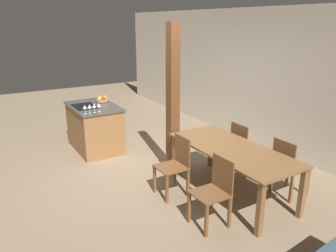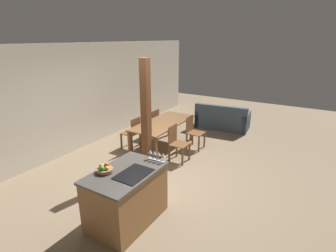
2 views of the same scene
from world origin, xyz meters
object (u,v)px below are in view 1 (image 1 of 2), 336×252
wine_glass_middle (89,107)px  wine_glass_end (99,105)px  wine_glass_near (85,107)px  wine_glass_far (94,106)px  dining_table (232,154)px  timber_post (173,101)px  kitchen_island (95,127)px  dining_chair_near_left (175,164)px  dining_chair_near_right (214,190)px  fruit_bowl (102,99)px  dining_chair_far_left (244,147)px  dining_chair_far_right (288,167)px

wine_glass_middle → wine_glass_end: size_ratio=1.00×
wine_glass_near → wine_glass_far: bearing=90.0°
dining_table → timber_post: 1.30m
kitchen_island → dining_chair_near_left: bearing=9.7°
dining_table → dining_chair_near_right: dining_chair_near_right is taller
wine_glass_far → fruit_bowl: bearing=150.3°
wine_glass_near → dining_chair_far_left: 2.78m
dining_table → kitchen_island: bearing=-159.0°
dining_chair_far_right → dining_chair_far_left: bearing=0.0°
wine_glass_far → kitchen_island: bearing=163.7°
kitchen_island → timber_post: (1.64, 0.78, 0.77)m
dining_chair_near_left → dining_chair_far_left: (0.00, 1.34, 0.00)m
kitchen_island → wine_glass_far: (0.55, -0.16, 0.57)m
wine_glass_middle → dining_chair_near_left: size_ratio=0.18×
wine_glass_near → timber_post: bearing=45.6°
wine_glass_far → dining_chair_far_right: size_ratio=0.18×
fruit_bowl → dining_table: (2.95, 0.81, -0.30)m
wine_glass_near → kitchen_island: bearing=149.2°
dining_chair_near_left → timber_post: (-0.68, 0.38, 0.76)m
fruit_bowl → dining_chair_far_left: bearing=30.6°
dining_chair_near_right → dining_chair_far_right: (0.00, 1.34, 0.00)m
timber_post → wine_glass_near: bearing=-134.4°
timber_post → dining_table: bearing=14.1°
wine_glass_end → dining_table: wine_glass_end is taller
fruit_bowl → dining_chair_far_right: (3.40, 1.48, -0.48)m
wine_glass_far → dining_table: size_ratio=0.08×
kitchen_island → dining_table: kitchen_island is taller
fruit_bowl → dining_chair_near_left: fruit_bowl is taller
wine_glass_end → timber_post: timber_post is taller
dining_chair_far_right → kitchen_island: bearing=28.3°
dining_chair_near_left → dining_chair_far_left: same height
dining_chair_near_right → wine_glass_end: bearing=-169.9°
dining_chair_far_right → timber_post: bearing=31.1°
fruit_bowl → wine_glass_middle: 0.89m
wine_glass_end → dining_chair_far_left: 2.60m
wine_glass_middle → dining_chair_far_right: bearing=36.6°
dining_chair_near_left → dining_chair_near_right: bearing=0.0°
fruit_bowl → dining_chair_far_right: bearing=23.5°
kitchen_island → wine_glass_middle: (0.55, -0.25, 0.57)m
dining_chair_near_right → dining_chair_far_left: same height
fruit_bowl → dining_chair_near_right: (3.40, 0.14, -0.48)m
kitchen_island → timber_post: 1.98m
kitchen_island → dining_chair_near_right: 3.25m
dining_table → dining_chair_near_right: 0.82m
kitchen_island → wine_glass_near: bearing=-30.8°
wine_glass_near → wine_glass_end: (0.00, 0.25, 0.00)m
wine_glass_near → timber_post: 1.57m
wine_glass_far → dining_chair_far_left: bearing=46.9°
fruit_bowl → dining_chair_far_left: fruit_bowl is taller
fruit_bowl → dining_table: fruit_bowl is taller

